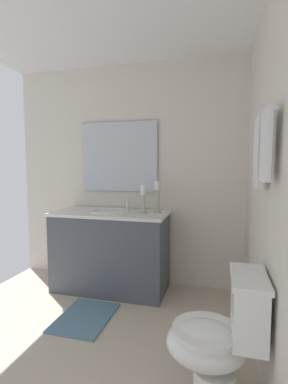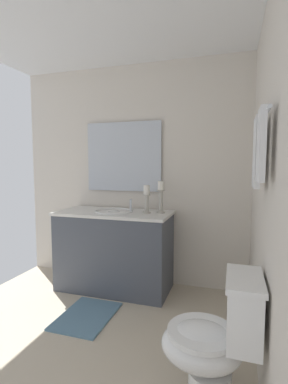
% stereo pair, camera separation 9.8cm
% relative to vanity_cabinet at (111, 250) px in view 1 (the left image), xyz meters
% --- Properties ---
extents(floor, '(2.91, 2.66, 0.02)m').
position_rel_vanity_cabinet_xyz_m(floor, '(1.13, 0.08, -0.43)').
color(floor, beige).
rests_on(floor, ground).
extents(wall_back, '(2.91, 0.04, 2.45)m').
position_rel_vanity_cabinet_xyz_m(wall_back, '(1.13, 1.41, 0.80)').
color(wall_back, silver).
rests_on(wall_back, ground).
extents(wall_left, '(0.04, 2.66, 2.45)m').
position_rel_vanity_cabinet_xyz_m(wall_left, '(-0.32, 0.08, 0.80)').
color(wall_left, silver).
rests_on(wall_left, ground).
extents(vanity_cabinet, '(0.58, 1.23, 0.84)m').
position_rel_vanity_cabinet_xyz_m(vanity_cabinet, '(0.00, 0.00, 0.00)').
color(vanity_cabinet, '#474C56').
rests_on(vanity_cabinet, ground).
extents(sink_basin, '(0.40, 0.40, 0.24)m').
position_rel_vanity_cabinet_xyz_m(sink_basin, '(0.00, 0.00, 0.38)').
color(sink_basin, white).
rests_on(sink_basin, vanity_cabinet).
extents(mirror, '(0.02, 0.89, 0.78)m').
position_rel_vanity_cabinet_xyz_m(mirror, '(-0.28, 0.00, 1.01)').
color(mirror, silver).
extents(candle_holder_tall, '(0.09, 0.09, 0.33)m').
position_rel_vanity_cabinet_xyz_m(candle_holder_tall, '(-0.07, 0.49, 0.60)').
color(candle_holder_tall, '#B7B2A5').
rests_on(candle_holder_tall, vanity_cabinet).
extents(candle_holder_short, '(0.09, 0.09, 0.29)m').
position_rel_vanity_cabinet_xyz_m(candle_holder_short, '(-0.02, 0.36, 0.57)').
color(candle_holder_short, '#B7B2A5').
rests_on(candle_holder_short, vanity_cabinet).
extents(toilet, '(0.39, 0.54, 0.75)m').
position_rel_vanity_cabinet_xyz_m(toilet, '(1.22, 1.13, -0.06)').
color(toilet, white).
rests_on(toilet, ground).
extents(towel_bar, '(0.57, 0.02, 0.02)m').
position_rel_vanity_cabinet_xyz_m(towel_bar, '(1.11, 1.35, 1.17)').
color(towel_bar, silver).
extents(towel_near_vanity, '(0.23, 0.03, 0.41)m').
position_rel_vanity_cabinet_xyz_m(towel_near_vanity, '(0.96, 1.33, 0.99)').
color(towel_near_vanity, white).
rests_on(towel_near_vanity, towel_bar).
extents(towel_center, '(0.18, 0.03, 0.36)m').
position_rel_vanity_cabinet_xyz_m(towel_center, '(1.25, 1.33, 1.01)').
color(towel_center, white).
rests_on(towel_center, towel_bar).
extents(bath_mat, '(0.60, 0.44, 0.02)m').
position_rel_vanity_cabinet_xyz_m(bath_mat, '(0.62, 0.00, -0.42)').
color(bath_mat, slate).
rests_on(bath_mat, ground).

